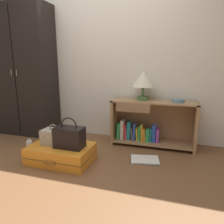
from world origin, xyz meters
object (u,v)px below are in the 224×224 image
at_px(suitcase_large, 61,153).
at_px(train_case, 54,137).
at_px(handbag, 69,137).
at_px(open_book_on_floor, 145,160).
at_px(table_lamp, 143,80).
at_px(bowl, 178,101).
at_px(wardrobe, 24,72).
at_px(bookshelf, 149,124).
at_px(bottle, 30,147).

relative_size(suitcase_large, train_case, 2.74).
distance_m(handbag, open_book_on_floor, 0.97).
bearing_deg(table_lamp, train_case, -137.60).
bearing_deg(suitcase_large, bowl, 32.42).
distance_m(suitcase_large, handbag, 0.27).
relative_size(wardrobe, bowl, 12.18).
distance_m(bookshelf, bowl, 0.53).
relative_size(suitcase_large, bottle, 3.99).
relative_size(wardrobe, suitcase_large, 2.74).
bearing_deg(train_case, bottle, 171.23).
distance_m(table_lamp, bottle, 1.81).
bearing_deg(open_book_on_floor, train_case, -164.86).
distance_m(bookshelf, train_case, 1.36).
bearing_deg(wardrobe, handbag, -34.07).
xyz_separation_m(wardrobe, handbag, (1.25, -0.85, -0.70)).
xyz_separation_m(bookshelf, bottle, (-1.48, -0.78, -0.23)).
bearing_deg(train_case, bowl, 29.56).
height_order(wardrobe, train_case, wardrobe).
bearing_deg(bottle, suitcase_large, -9.99).
height_order(bookshelf, open_book_on_floor, bookshelf).
height_order(wardrobe, bowl, wardrobe).
bearing_deg(bottle, train_case, -8.77).
relative_size(wardrobe, bookshelf, 1.75).
relative_size(bowl, suitcase_large, 0.22).
bearing_deg(handbag, suitcase_large, 174.32).
bearing_deg(train_case, bookshelf, 38.64).
xyz_separation_m(bottle, open_book_on_floor, (1.51, 0.23, -0.08)).
bearing_deg(bottle, handbag, -9.15).
height_order(bookshelf, suitcase_large, bookshelf).
bearing_deg(bowl, wardrobe, -179.71).
relative_size(bookshelf, open_book_on_floor, 3.04).
distance_m(train_case, open_book_on_floor, 1.16).
xyz_separation_m(wardrobe, table_lamp, (1.96, 0.06, -0.09)).
relative_size(bookshelf, table_lamp, 2.89).
height_order(handbag, open_book_on_floor, handbag).
height_order(bowl, suitcase_large, bowl).
height_order(suitcase_large, handbag, handbag).
bearing_deg(table_lamp, suitcase_large, -133.17).
relative_size(table_lamp, train_case, 1.48).
height_order(suitcase_large, bottle, suitcase_large).
bearing_deg(table_lamp, wardrobe, -178.21).
bearing_deg(suitcase_large, wardrobe, 143.34).
bearing_deg(bottle, wardrobe, 128.38).
height_order(table_lamp, open_book_on_floor, table_lamp).
height_order(suitcase_large, open_book_on_floor, suitcase_large).
bearing_deg(bowl, open_book_on_floor, -124.04).
height_order(wardrobe, table_lamp, wardrobe).
xyz_separation_m(train_case, bottle, (-0.43, 0.07, -0.21)).
bearing_deg(suitcase_large, train_case, 165.36).
bearing_deg(suitcase_large, bookshelf, 42.66).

